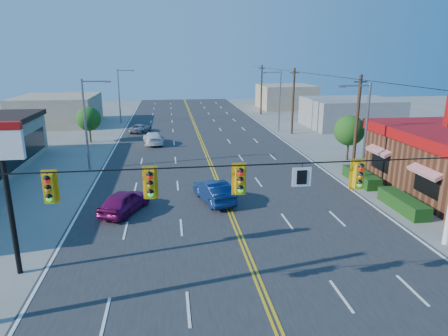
{
  "coord_description": "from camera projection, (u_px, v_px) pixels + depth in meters",
  "views": [
    {
      "loc": [
        -3.74,
        -14.01,
        9.92
      ],
      "look_at": [
        0.02,
        13.05,
        2.2
      ],
      "focal_mm": 32.0,
      "sensor_mm": 36.0,
      "label": 1
    }
  ],
  "objects": [
    {
      "name": "utility_pole_far",
      "position": [
        261.0,
        90.0,
        68.49
      ],
      "size": [
        0.28,
        0.28,
        8.4
      ],
      "primitive_type": "cylinder",
      "color": "#47301E",
      "rests_on": "ground"
    },
    {
      "name": "streetlight_ne",
      "position": [
        278.0,
        98.0,
        52.97
      ],
      "size": [
        2.55,
        0.25,
        8.0
      ],
      "color": "gray",
      "rests_on": "ground"
    },
    {
      "name": "ground",
      "position": [
        267.0,
        304.0,
        16.55
      ],
      "size": [
        160.0,
        160.0,
        0.0
      ],
      "primitive_type": "plane",
      "color": "gray",
      "rests_on": "ground"
    },
    {
      "name": "car_silver",
      "position": [
        141.0,
        128.0,
        53.08
      ],
      "size": [
        3.21,
        4.34,
        1.1
      ],
      "primitive_type": "imported",
      "rotation": [
        0.0,
        0.0,
        2.74
      ],
      "color": "#AAA9AE",
      "rests_on": "ground"
    },
    {
      "name": "bld_east_far",
      "position": [
        286.0,
        97.0,
        77.56
      ],
      "size": [
        10.0,
        10.0,
        4.4
      ],
      "primitive_type": "cube",
      "color": "tan",
      "rests_on": "ground"
    },
    {
      "name": "streetlight_se",
      "position": [
        363.0,
        130.0,
        30.09
      ],
      "size": [
        2.55,
        0.25,
        8.0
      ],
      "color": "gray",
      "rests_on": "ground"
    },
    {
      "name": "car_blue",
      "position": [
        214.0,
        192.0,
        27.78
      ],
      "size": [
        2.72,
        4.86,
        1.52
      ],
      "primitive_type": "imported",
      "rotation": [
        0.0,
        0.0,
        3.4
      ],
      "color": "#0D2250",
      "rests_on": "ground"
    },
    {
      "name": "utility_pole_near",
      "position": [
        357.0,
        125.0,
        34.18
      ],
      "size": [
        0.28,
        0.28,
        8.4
      ],
      "primitive_type": "cylinder",
      "color": "#47301E",
      "rests_on": "ground"
    },
    {
      "name": "signal_span",
      "position": [
        267.0,
        193.0,
        15.2
      ],
      "size": [
        24.32,
        0.34,
        9.0
      ],
      "color": "#47301E",
      "rests_on": "ground"
    },
    {
      "name": "utility_pole_mid",
      "position": [
        293.0,
        102.0,
        51.33
      ],
      "size": [
        0.28,
        0.28,
        8.4
      ],
      "primitive_type": "cylinder",
      "color": "#47301E",
      "rests_on": "ground"
    },
    {
      "name": "bld_west_far",
      "position": [
        58.0,
        110.0,
        59.07
      ],
      "size": [
        11.0,
        12.0,
        4.2
      ],
      "primitive_type": "cube",
      "color": "tan",
      "rests_on": "ground"
    },
    {
      "name": "car_white",
      "position": [
        153.0,
        139.0,
        45.92
      ],
      "size": [
        2.63,
        5.03,
        1.39
      ],
      "primitive_type": "imported",
      "rotation": [
        0.0,
        0.0,
        3.29
      ],
      "color": "white",
      "rests_on": "ground"
    },
    {
      "name": "streetlight_nw",
      "position": [
        120.0,
        93.0,
        59.64
      ],
      "size": [
        2.55,
        0.25,
        8.0
      ],
      "color": "gray",
      "rests_on": "ground"
    },
    {
      "name": "tree_west",
      "position": [
        89.0,
        119.0,
        46.47
      ],
      "size": [
        2.8,
        2.8,
        4.2
      ],
      "color": "#47301E",
      "rests_on": "ground"
    },
    {
      "name": "pizza_hut_sign",
      "position": [
        4.0,
        168.0,
        17.49
      ],
      "size": [
        1.9,
        0.3,
        6.85
      ],
      "color": "black",
      "rests_on": "ground"
    },
    {
      "name": "streetlight_sw",
      "position": [
        88.0,
        120.0,
        34.86
      ],
      "size": [
        2.55,
        0.25,
        8.0
      ],
      "color": "gray",
      "rests_on": "ground"
    },
    {
      "name": "tree_kfc_rear",
      "position": [
        349.0,
        131.0,
        38.51
      ],
      "size": [
        2.94,
        2.94,
        4.41
      ],
      "color": "#47301E",
      "rests_on": "ground"
    },
    {
      "name": "road",
      "position": [
        213.0,
        170.0,
        35.6
      ],
      "size": [
        20.0,
        120.0,
        0.06
      ],
      "primitive_type": "cube",
      "color": "#2D2D30",
      "rests_on": "ground"
    },
    {
      "name": "bld_east_mid",
      "position": [
        350.0,
        113.0,
        57.04
      ],
      "size": [
        12.0,
        10.0,
        4.0
      ],
      "primitive_type": "cube",
      "color": "gray",
      "rests_on": "ground"
    },
    {
      "name": "car_magenta",
      "position": [
        125.0,
        202.0,
        25.88
      ],
      "size": [
        3.42,
        4.7,
        1.49
      ],
      "primitive_type": "imported",
      "rotation": [
        0.0,
        0.0,
        2.71
      ],
      "color": "#780D4D",
      "rests_on": "ground"
    }
  ]
}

